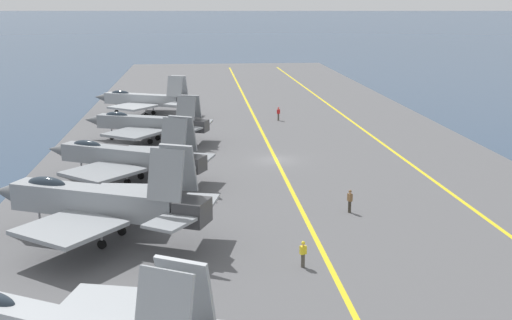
{
  "coord_description": "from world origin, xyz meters",
  "views": [
    {
      "loc": [
        -63.51,
        7.91,
        16.37
      ],
      "look_at": [
        -9.83,
        2.98,
        2.9
      ],
      "focal_mm": 45.0,
      "sensor_mm": 36.0,
      "label": 1
    }
  ],
  "objects_px": {
    "parked_jet_second": "(98,202)",
    "crew_brown_vest": "(350,200)",
    "parked_jet_fourth": "(148,123)",
    "crew_yellow_vest": "(303,253)",
    "crew_red_vest": "(278,113)",
    "parked_jet_third": "(126,157)",
    "parked_jet_fifth": "(145,100)"
  },
  "relations": [
    {
      "from": "parked_jet_second",
      "to": "crew_yellow_vest",
      "type": "height_order",
      "value": "parked_jet_second"
    },
    {
      "from": "parked_jet_second",
      "to": "parked_jet_third",
      "type": "bearing_deg",
      "value": -1.17
    },
    {
      "from": "parked_jet_second",
      "to": "parked_jet_fifth",
      "type": "relative_size",
      "value": 1.07
    },
    {
      "from": "parked_jet_fourth",
      "to": "crew_red_vest",
      "type": "bearing_deg",
      "value": -54.14
    },
    {
      "from": "parked_jet_second",
      "to": "crew_brown_vest",
      "type": "relative_size",
      "value": 8.98
    },
    {
      "from": "parked_jet_third",
      "to": "crew_brown_vest",
      "type": "relative_size",
      "value": 8.79
    },
    {
      "from": "crew_red_vest",
      "to": "parked_jet_fourth",
      "type": "bearing_deg",
      "value": 125.86
    },
    {
      "from": "parked_jet_fourth",
      "to": "crew_yellow_vest",
      "type": "bearing_deg",
      "value": -162.09
    },
    {
      "from": "parked_jet_second",
      "to": "crew_yellow_vest",
      "type": "xyz_separation_m",
      "value": [
        -5.75,
        -13.04,
        -1.84
      ]
    },
    {
      "from": "parked_jet_fifth",
      "to": "parked_jet_second",
      "type": "bearing_deg",
      "value": -179.29
    },
    {
      "from": "crew_brown_vest",
      "to": "crew_red_vest",
      "type": "relative_size",
      "value": 0.99
    },
    {
      "from": "parked_jet_second",
      "to": "crew_brown_vest",
      "type": "bearing_deg",
      "value": -76.93
    },
    {
      "from": "parked_jet_second",
      "to": "crew_red_vest",
      "type": "relative_size",
      "value": 8.91
    },
    {
      "from": "parked_jet_fourth",
      "to": "parked_jet_third",
      "type": "bearing_deg",
      "value": 177.51
    },
    {
      "from": "parked_jet_second",
      "to": "parked_jet_fifth",
      "type": "xyz_separation_m",
      "value": [
        48.89,
        0.6,
        -0.47
      ]
    },
    {
      "from": "crew_brown_vest",
      "to": "crew_yellow_vest",
      "type": "relative_size",
      "value": 1.08
    },
    {
      "from": "crew_red_vest",
      "to": "crew_yellow_vest",
      "type": "distance_m",
      "value": 49.49
    },
    {
      "from": "parked_jet_fourth",
      "to": "crew_yellow_vest",
      "type": "distance_m",
      "value": 39.1
    },
    {
      "from": "parked_jet_fourth",
      "to": "parked_jet_second",
      "type": "bearing_deg",
      "value": 178.13
    },
    {
      "from": "crew_red_vest",
      "to": "crew_brown_vest",
      "type": "bearing_deg",
      "value": -179.14
    },
    {
      "from": "parked_jet_third",
      "to": "parked_jet_fourth",
      "type": "distance_m",
      "value": 16.76
    },
    {
      "from": "parked_jet_third",
      "to": "crew_brown_vest",
      "type": "distance_m",
      "value": 20.87
    },
    {
      "from": "crew_red_vest",
      "to": "crew_yellow_vest",
      "type": "bearing_deg",
      "value": 174.55
    },
    {
      "from": "parked_jet_fifth",
      "to": "crew_red_vest",
      "type": "bearing_deg",
      "value": -106.34
    },
    {
      "from": "crew_brown_vest",
      "to": "crew_yellow_vest",
      "type": "xyz_separation_m",
      "value": [
        -10.01,
        5.29,
        -0.07
      ]
    },
    {
      "from": "parked_jet_third",
      "to": "crew_yellow_vest",
      "type": "height_order",
      "value": "parked_jet_third"
    },
    {
      "from": "crew_brown_vest",
      "to": "crew_red_vest",
      "type": "xyz_separation_m",
      "value": [
        39.25,
        0.59,
        0.01
      ]
    },
    {
      "from": "parked_jet_third",
      "to": "parked_jet_fifth",
      "type": "height_order",
      "value": "parked_jet_third"
    },
    {
      "from": "crew_red_vest",
      "to": "crew_yellow_vest",
      "type": "relative_size",
      "value": 1.09
    },
    {
      "from": "parked_jet_third",
      "to": "parked_jet_fifth",
      "type": "bearing_deg",
      "value": 1.51
    },
    {
      "from": "crew_yellow_vest",
      "to": "parked_jet_fifth",
      "type": "bearing_deg",
      "value": 14.02
    },
    {
      "from": "parked_jet_third",
      "to": "crew_brown_vest",
      "type": "bearing_deg",
      "value": -120.03
    }
  ]
}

